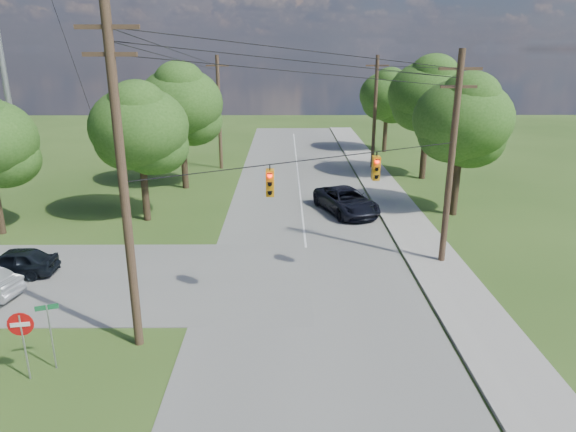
{
  "coord_description": "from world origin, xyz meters",
  "views": [
    {
      "loc": [
        0.84,
        -16.35,
        10.45
      ],
      "look_at": [
        0.98,
        5.0,
        3.5
      ],
      "focal_mm": 32.0,
      "sensor_mm": 36.0,
      "label": 1
    }
  ],
  "objects_px": {
    "pole_ne": "(452,158)",
    "pole_north_w": "(219,112)",
    "pole_sw": "(123,181)",
    "car_main_north": "(346,201)",
    "do_not_enter_sign": "(22,331)",
    "car_cross_dark": "(14,262)",
    "pole_north_e": "(375,112)"
  },
  "relations": [
    {
      "from": "pole_sw",
      "to": "car_main_north",
      "type": "xyz_separation_m",
      "value": [
        9.53,
        16.01,
        -5.39
      ]
    },
    {
      "from": "pole_north_e",
      "to": "pole_north_w",
      "type": "relative_size",
      "value": 1.0
    },
    {
      "from": "do_not_enter_sign",
      "to": "car_main_north",
      "type": "bearing_deg",
      "value": 45.8
    },
    {
      "from": "pole_north_w",
      "to": "do_not_enter_sign",
      "type": "relative_size",
      "value": 4.06
    },
    {
      "from": "pole_north_e",
      "to": "car_cross_dark",
      "type": "distance_m",
      "value": 31.94
    },
    {
      "from": "pole_sw",
      "to": "car_cross_dark",
      "type": "height_order",
      "value": "pole_sw"
    },
    {
      "from": "car_cross_dark",
      "to": "do_not_enter_sign",
      "type": "height_order",
      "value": "do_not_enter_sign"
    },
    {
      "from": "pole_north_w",
      "to": "car_main_north",
      "type": "xyz_separation_m",
      "value": [
        9.93,
        -13.59,
        -4.29
      ]
    },
    {
      "from": "pole_sw",
      "to": "car_main_north",
      "type": "relative_size",
      "value": 2.06
    },
    {
      "from": "pole_sw",
      "to": "do_not_enter_sign",
      "type": "xyz_separation_m",
      "value": [
        -3.06,
        -2.13,
        -4.44
      ]
    },
    {
      "from": "pole_sw",
      "to": "car_cross_dark",
      "type": "xyz_separation_m",
      "value": [
        -7.59,
        6.03,
        -5.51
      ]
    },
    {
      "from": "pole_sw",
      "to": "pole_ne",
      "type": "distance_m",
      "value": 15.51
    },
    {
      "from": "car_cross_dark",
      "to": "pole_north_e",
      "type": "bearing_deg",
      "value": 135.95
    },
    {
      "from": "car_main_north",
      "to": "do_not_enter_sign",
      "type": "relative_size",
      "value": 2.37
    },
    {
      "from": "pole_sw",
      "to": "car_cross_dark",
      "type": "bearing_deg",
      "value": 141.56
    },
    {
      "from": "pole_sw",
      "to": "pole_north_w",
      "type": "height_order",
      "value": "pole_sw"
    },
    {
      "from": "pole_sw",
      "to": "pole_north_e",
      "type": "bearing_deg",
      "value": 65.48
    },
    {
      "from": "pole_north_w",
      "to": "car_main_north",
      "type": "bearing_deg",
      "value": -53.84
    },
    {
      "from": "car_cross_dark",
      "to": "do_not_enter_sign",
      "type": "xyz_separation_m",
      "value": [
        4.53,
        -8.16,
        1.07
      ]
    },
    {
      "from": "pole_sw",
      "to": "car_cross_dark",
      "type": "distance_m",
      "value": 11.15
    },
    {
      "from": "pole_ne",
      "to": "pole_north_w",
      "type": "relative_size",
      "value": 1.05
    },
    {
      "from": "pole_north_w",
      "to": "car_cross_dark",
      "type": "bearing_deg",
      "value": -106.96
    },
    {
      "from": "pole_north_e",
      "to": "car_cross_dark",
      "type": "height_order",
      "value": "pole_north_e"
    },
    {
      "from": "pole_north_e",
      "to": "pole_north_w",
      "type": "height_order",
      "value": "same"
    },
    {
      "from": "car_cross_dark",
      "to": "car_main_north",
      "type": "height_order",
      "value": "car_main_north"
    },
    {
      "from": "pole_ne",
      "to": "pole_north_w",
      "type": "xyz_separation_m",
      "value": [
        -13.9,
        22.0,
        -0.34
      ]
    },
    {
      "from": "car_cross_dark",
      "to": "car_main_north",
      "type": "bearing_deg",
      "value": 118.0
    },
    {
      "from": "car_cross_dark",
      "to": "car_main_north",
      "type": "distance_m",
      "value": 19.82
    },
    {
      "from": "pole_north_e",
      "to": "pole_north_w",
      "type": "distance_m",
      "value": 13.9
    },
    {
      "from": "car_main_north",
      "to": "do_not_enter_sign",
      "type": "height_order",
      "value": "do_not_enter_sign"
    },
    {
      "from": "pole_north_w",
      "to": "do_not_enter_sign",
      "type": "distance_m",
      "value": 32.02
    },
    {
      "from": "pole_sw",
      "to": "pole_north_w",
      "type": "bearing_deg",
      "value": 90.77
    }
  ]
}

